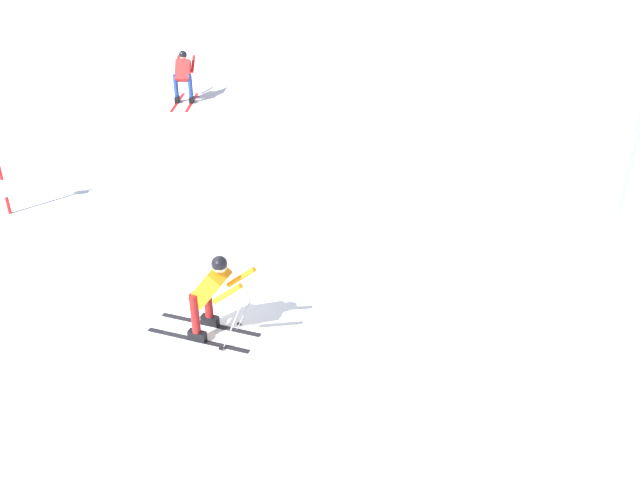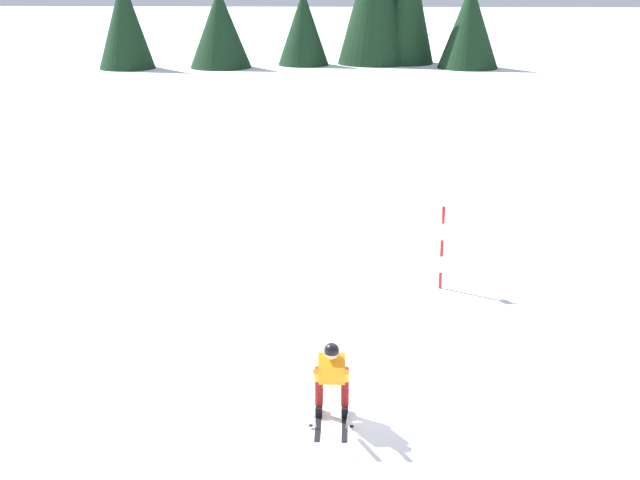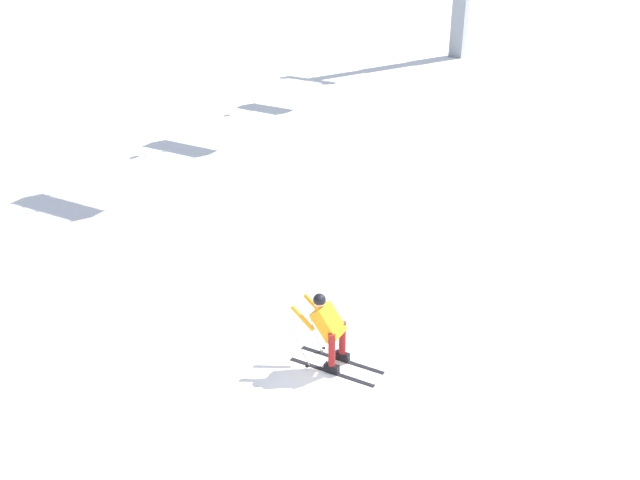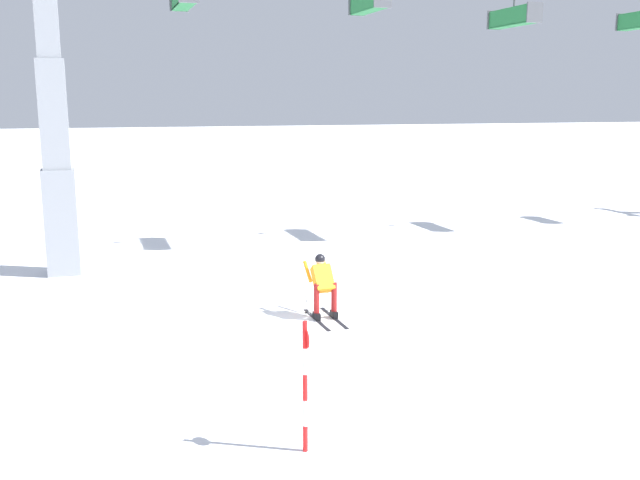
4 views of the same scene
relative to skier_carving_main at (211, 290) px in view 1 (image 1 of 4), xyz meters
The scene contains 3 objects.
ground_plane 1.74m from the skier_carving_main, 127.86° to the right, with size 260.00×260.00×0.00m, color white.
skier_carving_main is the anchor object (origin of this frame).
skier_distant_uphill 11.80m from the skier_carving_main, 148.60° to the right, with size 1.85×1.11×1.59m.
Camera 1 is at (8.34, 5.54, 6.42)m, focal length 38.35 mm.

